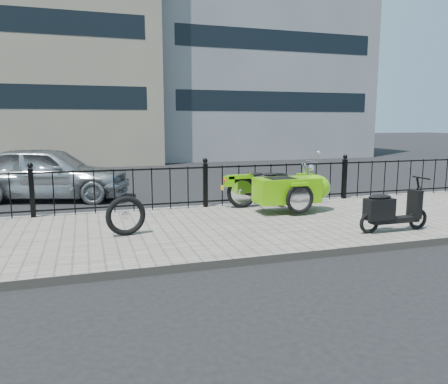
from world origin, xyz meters
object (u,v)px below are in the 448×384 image
object	(u,v)px
scooter	(390,211)
motorcycle_sidecar	(291,188)
sedan_car	(48,173)
spare_tire	(126,216)

from	to	relation	value
scooter	motorcycle_sidecar	bearing A→B (deg)	110.55
sedan_car	scooter	bearing A→B (deg)	-119.29
sedan_car	spare_tire	bearing A→B (deg)	-146.45
scooter	sedan_car	bearing A→B (deg)	135.02
scooter	spare_tire	xyz separation A→B (m)	(-4.29, 1.10, -0.03)
scooter	spare_tire	world-z (taller)	scooter
sedan_car	motorcycle_sidecar	bearing A→B (deg)	-110.61
scooter	sedan_car	distance (m)	8.22
scooter	spare_tire	distance (m)	4.43
spare_tire	motorcycle_sidecar	bearing A→B (deg)	16.26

